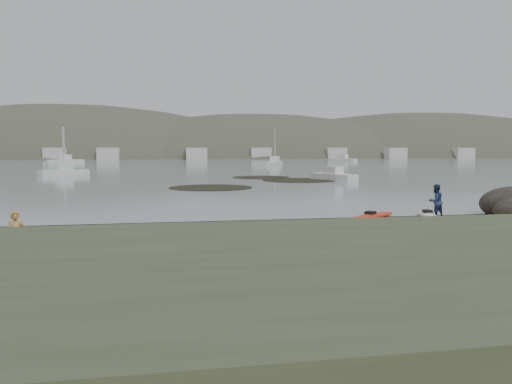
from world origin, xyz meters
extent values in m
plane|color=tan|center=(0.00, 0.00, 0.00)|extent=(600.00, 600.00, 0.00)
plane|color=brown|center=(0.00, -0.30, 0.00)|extent=(60.00, 60.00, 0.00)
plane|color=slate|center=(0.00, 300.00, 0.01)|extent=(1200.00, 1200.00, 0.00)
cube|color=#475138|center=(0.00, -17.50, 1.00)|extent=(60.00, 8.00, 2.00)
ellipsoid|color=gold|center=(-5.72, -8.15, 0.17)|extent=(1.78, 3.68, 0.34)
ellipsoid|color=#B72612|center=(5.98, -0.80, 0.17)|extent=(4.10, 3.17, 0.34)
ellipsoid|color=#CF5512|center=(-1.09, -4.91, 0.17)|extent=(1.63, 2.97, 0.34)
ellipsoid|color=teal|center=(-7.97, -3.21, 0.17)|extent=(2.69, 3.46, 0.34)
ellipsoid|color=#FBF515|center=(3.86, -4.47, 0.17)|extent=(1.75, 3.69, 0.34)
ellipsoid|color=silver|center=(9.24, -0.80, 0.17)|extent=(1.26, 3.01, 0.34)
ellipsoid|color=orange|center=(-3.57, -4.58, 0.17)|extent=(3.48, 2.19, 0.34)
ellipsoid|color=#78BB25|center=(-2.68, -3.20, 0.17)|extent=(1.81, 3.63, 0.34)
ellipsoid|color=yellow|center=(1.36, -4.29, 0.17)|extent=(1.89, 3.18, 0.34)
imported|color=#A98043|center=(-9.53, -7.83, 0.85)|extent=(0.68, 0.50, 1.70)
imported|color=navy|center=(9.70, -0.80, 0.92)|extent=(1.02, 0.86, 1.84)
cylinder|color=black|center=(-0.40, 21.88, 0.03)|extent=(7.98, 7.98, 0.04)
cylinder|color=black|center=(10.71, 30.96, 0.03)|extent=(8.60, 8.60, 0.04)
cylinder|color=black|center=(7.51, 37.53, 0.03)|extent=(7.44, 7.44, 0.04)
cube|color=silver|center=(-18.27, 46.33, 0.46)|extent=(6.42, 5.26, 0.92)
cube|color=silver|center=(14.80, 30.55, 0.44)|extent=(4.24, 6.52, 0.89)
cube|color=silver|center=(18.43, 78.91, 0.56)|extent=(5.02, 8.25, 1.12)
cube|color=silver|center=(-28.44, 101.06, 0.61)|extent=(8.71, 6.56, 1.22)
cube|color=silver|center=(43.88, 106.56, 0.55)|extent=(6.53, 7.65, 1.11)
ellipsoid|color=#384235|center=(-45.00, 195.00, -18.00)|extent=(220.00, 120.00, 80.00)
ellipsoid|color=#384235|center=(35.00, 190.00, -15.30)|extent=(200.00, 110.00, 68.00)
ellipsoid|color=#384235|center=(120.00, 200.00, -17.10)|extent=(230.00, 130.00, 76.00)
cube|color=beige|center=(-42.00, 145.00, 2.00)|extent=(7.00, 5.00, 4.00)
cube|color=beige|center=(-18.00, 145.00, 2.00)|extent=(7.00, 5.00, 4.00)
cube|color=beige|center=(6.00, 145.00, 2.00)|extent=(7.00, 5.00, 4.00)
cube|color=beige|center=(30.00, 145.00, 2.00)|extent=(7.00, 5.00, 4.00)
cube|color=beige|center=(54.00, 145.00, 2.00)|extent=(7.00, 5.00, 4.00)
cube|color=beige|center=(78.00, 145.00, 2.00)|extent=(7.00, 5.00, 4.00)
cube|color=beige|center=(102.00, 145.00, 2.00)|extent=(7.00, 5.00, 4.00)
camera|label=1|loc=(-4.61, -25.34, 3.75)|focal=35.00mm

